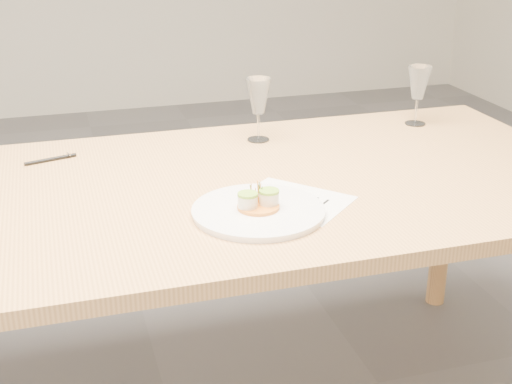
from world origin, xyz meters
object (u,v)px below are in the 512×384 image
object	(u,v)px
wine_glass_1	(258,97)
ballpoint_pen	(51,159)
dinner_plate	(259,210)
recipe_sheet	(293,200)
wine_glass_2	(419,84)
dining_table	(162,214)

from	to	relation	value
wine_glass_1	ballpoint_pen	bearing A→B (deg)	-178.85
ballpoint_pen	wine_glass_1	world-z (taller)	wine_glass_1
dinner_plate	recipe_sheet	size ratio (longest dim) A/B	0.95
wine_glass_2	wine_glass_1	bearing A→B (deg)	-178.53
recipe_sheet	wine_glass_2	xyz separation A→B (m)	(0.61, 0.50, 0.14)
ballpoint_pen	wine_glass_2	xyz separation A→B (m)	(1.18, 0.03, 0.13)
dinner_plate	recipe_sheet	distance (m)	0.12
dinner_plate	wine_glass_2	distance (m)	0.91
dinner_plate	wine_glass_1	distance (m)	0.58
wine_glass_1	wine_glass_2	size ratio (longest dim) A/B	1.00
dining_table	wine_glass_1	size ratio (longest dim) A/B	12.28
dinner_plate	recipe_sheet	xyz separation A→B (m)	(0.11, 0.06, -0.01)
ballpoint_pen	wine_glass_2	bearing A→B (deg)	-14.97
ballpoint_pen	wine_glass_1	size ratio (longest dim) A/B	0.75
dining_table	wine_glass_1	distance (m)	0.53
dinner_plate	wine_glass_1	xyz separation A→B (m)	(0.16, 0.54, 0.12)
dining_table	wine_glass_2	distance (m)	0.99
dining_table	wine_glass_2	xyz separation A→B (m)	(0.91, 0.34, 0.20)
dining_table	dinner_plate	bearing A→B (deg)	-47.71
dining_table	wine_glass_1	world-z (taller)	wine_glass_1
ballpoint_pen	wine_glass_1	xyz separation A→B (m)	(0.63, 0.01, 0.13)
wine_glass_2	dinner_plate	bearing A→B (deg)	-142.15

